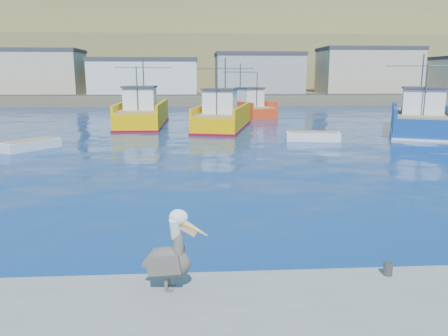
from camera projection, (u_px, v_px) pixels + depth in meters
name	position (u px, v px, depth m)	size (l,w,h in m)	color
ground	(238.00, 242.00, 12.86)	(260.00, 260.00, 0.00)	#071B57
dock_bollards	(280.00, 272.00, 9.44)	(36.20, 0.20, 0.30)	#4C4C4C
far_shore	(200.00, 59.00, 117.58)	(200.00, 81.00, 24.00)	brown
trawler_yellow_a	(143.00, 114.00, 42.74)	(5.60, 12.29, 6.64)	#EFAC00
trawler_yellow_b	(223.00, 117.00, 40.06)	(6.33, 11.75, 6.50)	#EFAC00
trawler_blue	(419.00, 119.00, 37.47)	(9.20, 13.42, 6.69)	navy
boat_orange	(245.00, 107.00, 51.70)	(6.98, 9.62, 6.18)	#EC3C14
skiff_left	(31.00, 146.00, 28.81)	(3.29, 3.79, 0.81)	silver
skiff_mid	(313.00, 137.00, 32.65)	(4.11, 1.97, 0.86)	silver
pelican	(170.00, 256.00, 8.84)	(1.40, 0.73, 1.72)	#595451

